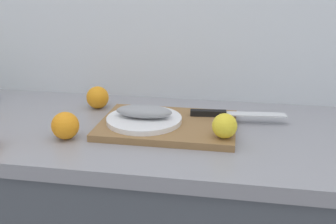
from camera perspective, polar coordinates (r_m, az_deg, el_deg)
The scene contains 7 objects.
cutting_board at distance 1.18m, azimuth 0.00°, elevation -1.83°, with size 0.40×0.28×0.02m, color olive.
white_plate at distance 1.18m, azimuth -3.43°, elevation -1.10°, with size 0.22×0.22×0.01m, color white.
fish_fillet at distance 1.17m, azimuth -3.45°, elevation 0.08°, with size 0.17×0.07×0.04m, color gray.
chef_knife at distance 1.23m, azimuth 8.25°, elevation -0.22°, with size 0.29×0.05×0.02m.
lemon_0 at distance 1.06m, azimuth 8.10°, elevation -1.97°, with size 0.07×0.07×0.07m, color yellow.
orange_1 at distance 1.37m, azimuth -10.04°, elevation 2.07°, with size 0.08×0.08×0.08m, color orange.
orange_3 at distance 1.13m, azimuth -14.48°, elevation -1.89°, with size 0.08×0.08×0.08m, color orange.
Camera 1 is at (0.22, -1.08, 1.34)m, focal length 42.61 mm.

